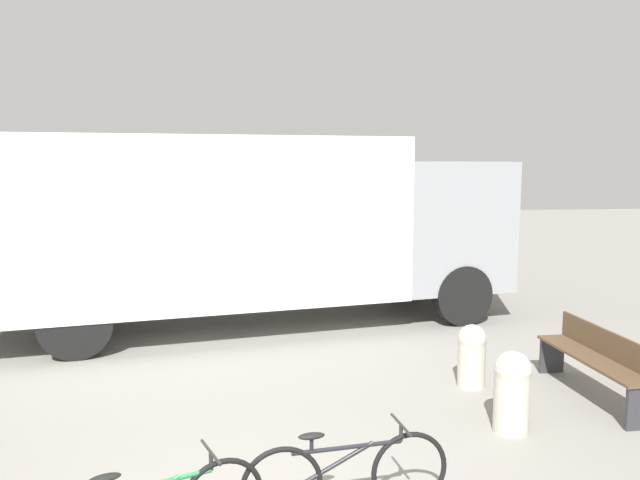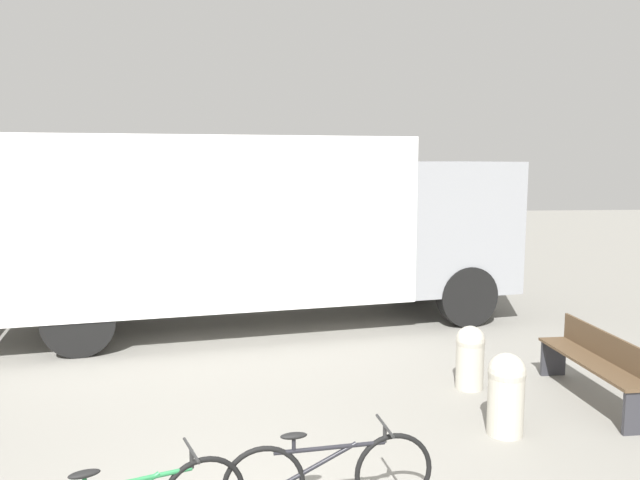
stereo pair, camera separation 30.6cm
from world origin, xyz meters
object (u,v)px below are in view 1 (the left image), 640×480
at_px(bicycle_far, 347,476).
at_px(bollard_far_bench, 472,353).
at_px(delivery_truck, 248,222).
at_px(park_bench, 597,358).
at_px(bollard_near_bench, 512,388).

xyz_separation_m(bicycle_far, bollard_far_bench, (2.08, 2.76, 0.08)).
relative_size(delivery_truck, bicycle_far, 5.36).
bearing_deg(park_bench, bollard_far_bench, 66.22).
bearing_deg(bollard_near_bench, park_bench, 28.86).
height_order(park_bench, bicycle_far, park_bench).
distance_m(delivery_truck, bollard_far_bench, 4.65).
relative_size(park_bench, bicycle_far, 1.12).
height_order(park_bench, bollard_near_bench, bollard_near_bench).
xyz_separation_m(park_bench, bollard_near_bench, (-1.44, -0.79, -0.02)).
relative_size(bicycle_far, bollard_far_bench, 2.15).
distance_m(delivery_truck, park_bench, 5.94).
height_order(delivery_truck, bicycle_far, delivery_truck).
relative_size(delivery_truck, bollard_far_bench, 11.51).
distance_m(delivery_truck, bollard_near_bench, 5.67).
bearing_deg(delivery_truck, park_bench, -53.61).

